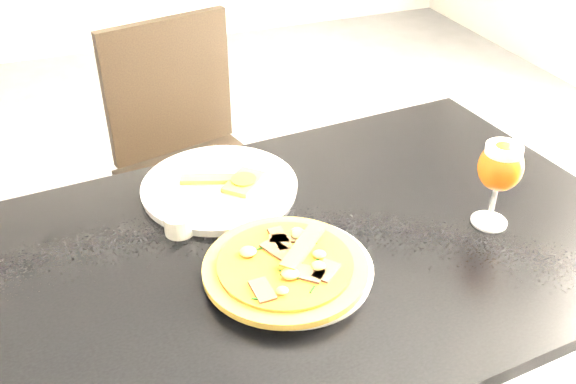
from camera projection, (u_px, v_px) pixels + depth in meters
name	position (u px, v px, depth m)	size (l,w,h in m)	color
dining_table	(323.00, 274.00, 1.27)	(1.26, 0.89, 0.75)	black
chair_far	(193.00, 162.00, 1.94)	(0.50, 0.50, 0.91)	black
plate_main	(292.00, 270.00, 1.13)	(0.28, 0.28, 0.02)	silver
pizza	(285.00, 266.00, 1.11)	(0.29, 0.29, 0.03)	olive
plate_second	(220.00, 187.00, 1.35)	(0.32, 0.32, 0.02)	silver
crust_scraps	(232.00, 181.00, 1.34)	(0.18, 0.13, 0.01)	olive
loose_crust	(248.00, 236.00, 1.22)	(0.11, 0.02, 0.01)	olive
sauce_cup	(179.00, 223.00, 1.22)	(0.06, 0.06, 0.04)	beige
beer_glass	(501.00, 167.00, 1.19)	(0.08, 0.08, 0.18)	silver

